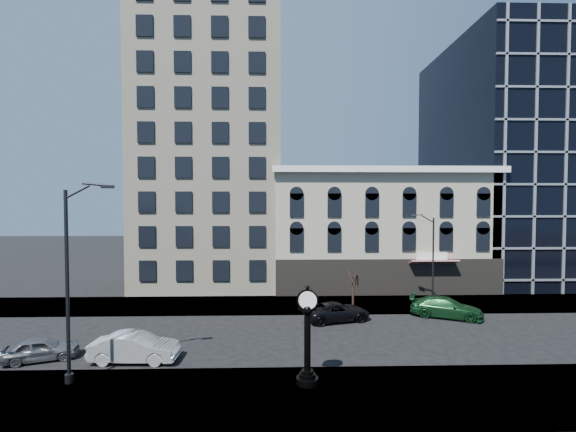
{
  "coord_description": "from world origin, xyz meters",
  "views": [
    {
      "loc": [
        1.2,
        -25.5,
        9.03
      ],
      "look_at": [
        2.0,
        4.0,
        8.0
      ],
      "focal_mm": 24.0,
      "sensor_mm": 36.0,
      "label": 1
    }
  ],
  "objects_px": {
    "car_near_b": "(135,347)",
    "street_lamp_near": "(83,229)",
    "car_near_a": "(41,349)",
    "street_clock": "(307,339)"
  },
  "relations": [
    {
      "from": "street_lamp_near",
      "to": "car_near_a",
      "type": "xyz_separation_m",
      "value": [
        -3.95,
        2.94,
        -7.07
      ]
    },
    {
      "from": "car_near_b",
      "to": "street_lamp_near",
      "type": "bearing_deg",
      "value": 152.73
    },
    {
      "from": "car_near_a",
      "to": "street_lamp_near",
      "type": "bearing_deg",
      "value": -146.5
    },
    {
      "from": "street_clock",
      "to": "car_near_a",
      "type": "distance_m",
      "value": 15.49
    },
    {
      "from": "street_lamp_near",
      "to": "street_clock",
      "type": "bearing_deg",
      "value": -14.32
    },
    {
      "from": "street_lamp_near",
      "to": "car_near_a",
      "type": "bearing_deg",
      "value": 131.79
    },
    {
      "from": "car_near_a",
      "to": "car_near_b",
      "type": "relative_size",
      "value": 0.79
    },
    {
      "from": "street_clock",
      "to": "car_near_a",
      "type": "height_order",
      "value": "street_clock"
    },
    {
      "from": "car_near_b",
      "to": "street_clock",
      "type": "bearing_deg",
      "value": -106.51
    },
    {
      "from": "street_clock",
      "to": "car_near_b",
      "type": "xyz_separation_m",
      "value": [
        -9.57,
        3.19,
        -1.52
      ]
    }
  ]
}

